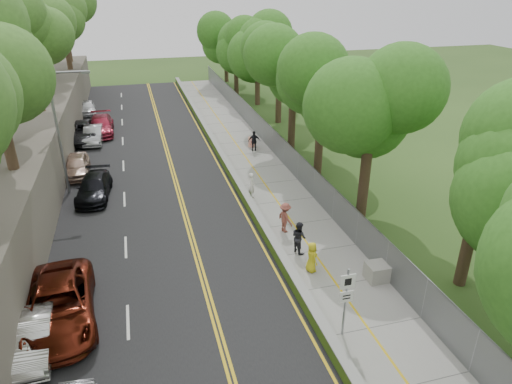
{
  "coord_description": "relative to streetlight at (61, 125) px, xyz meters",
  "views": [
    {
      "loc": [
        -6.0,
        -15.67,
        12.91
      ],
      "look_at": [
        0.5,
        8.0,
        1.4
      ],
      "focal_mm": 32.0,
      "sensor_mm": 36.0,
      "label": 1
    }
  ],
  "objects": [
    {
      "name": "ground",
      "position": [
        10.46,
        -14.0,
        -4.64
      ],
      "size": [
        140.0,
        140.0,
        0.0
      ],
      "primitive_type": "plane",
      "color": "#33511E",
      "rests_on": "ground"
    },
    {
      "name": "road",
      "position": [
        5.06,
        1.0,
        -4.62
      ],
      "size": [
        11.2,
        66.0,
        0.04
      ],
      "primitive_type": "cube",
      "color": "black",
      "rests_on": "ground"
    },
    {
      "name": "sidewalk",
      "position": [
        13.01,
        1.0,
        -4.61
      ],
      "size": [
        4.2,
        66.0,
        0.05
      ],
      "primitive_type": "cube",
      "color": "gray",
      "rests_on": "ground"
    },
    {
      "name": "jersey_barrier",
      "position": [
        10.71,
        1.0,
        -4.34
      ],
      "size": [
        0.42,
        66.0,
        0.6
      ],
      "primitive_type": "cube",
      "color": "#88F029",
      "rests_on": "ground"
    },
    {
      "name": "rock_embankment",
      "position": [
        -3.04,
        1.0,
        -2.64
      ],
      "size": [
        5.0,
        66.0,
        4.0
      ],
      "primitive_type": "cube",
      "color": "#595147",
      "rests_on": "ground"
    },
    {
      "name": "chainlink_fence",
      "position": [
        15.11,
        1.0,
        -3.64
      ],
      "size": [
        0.04,
        66.0,
        2.0
      ],
      "primitive_type": "cube",
      "color": "slate",
      "rests_on": "ground"
    },
    {
      "name": "trees_fenceside",
      "position": [
        17.46,
        1.0,
        2.36
      ],
      "size": [
        7.0,
        66.0,
        14.0
      ],
      "primitive_type": null,
      "color": "#3C8124",
      "rests_on": "ground"
    },
    {
      "name": "streetlight",
      "position": [
        0.0,
        0.0,
        0.0
      ],
      "size": [
        2.52,
        0.22,
        8.0
      ],
      "color": "gray",
      "rests_on": "ground"
    },
    {
      "name": "signpost",
      "position": [
        11.51,
        -17.02,
        -2.68
      ],
      "size": [
        0.62,
        0.09,
        3.1
      ],
      "color": "gray",
      "rests_on": "sidewalk"
    },
    {
      "name": "construction_barrel",
      "position": [
        13.74,
        5.59,
        -4.17
      ],
      "size": [
        0.51,
        0.51,
        0.84
      ],
      "primitive_type": "cylinder",
      "color": "#FF4A32",
      "rests_on": "sidewalk"
    },
    {
      "name": "concrete_block",
      "position": [
        14.76,
        -14.07,
        -4.18
      ],
      "size": [
        1.25,
        0.94,
        0.83
      ],
      "primitive_type": "cube",
      "rotation": [
        0.0,
        0.0,
        -0.01
      ],
      "color": "gray",
      "rests_on": "sidewalk"
    },
    {
      "name": "car_1",
      "position": [
        -0.14,
        -14.68,
        -3.94
      ],
      "size": [
        1.55,
        4.08,
        1.33
      ],
      "primitive_type": "imported",
      "rotation": [
        0.0,
        0.0,
        0.04
      ],
      "color": "silver",
      "rests_on": "road"
    },
    {
      "name": "car_2",
      "position": [
        0.65,
        -13.26,
        -3.76
      ],
      "size": [
        3.23,
        6.22,
        1.67
      ],
      "primitive_type": "imported",
      "rotation": [
        0.0,
        0.0,
        0.08
      ],
      "color": "#53170B",
      "rests_on": "road"
    },
    {
      "name": "car_3",
      "position": [
        1.46,
        -1.19,
        -3.91
      ],
      "size": [
        2.38,
        4.89,
        1.37
      ],
      "primitive_type": "imported",
      "rotation": [
        0.0,
        0.0,
        -0.1
      ],
      "color": "black",
      "rests_on": "road"
    },
    {
      "name": "car_4",
      "position": [
        0.1,
        3.05,
        -3.89
      ],
      "size": [
        1.74,
        4.21,
        1.43
      ],
      "primitive_type": "imported",
      "rotation": [
        0.0,
        0.0,
        0.01
      ],
      "color": "tan",
      "rests_on": "road"
    },
    {
      "name": "car_5",
      "position": [
        0.92,
        10.3,
        -3.9
      ],
      "size": [
        1.66,
        4.32,
        1.4
      ],
      "primitive_type": "imported",
      "rotation": [
        0.0,
        0.0,
        -0.04
      ],
      "color": "#A4A6AB",
      "rests_on": "road"
    },
    {
      "name": "car_6",
      "position": [
        -0.14,
        11.03,
        -3.8
      ],
      "size": [
        2.92,
        5.89,
        1.61
      ],
      "primitive_type": "imported",
      "rotation": [
        0.0,
        0.0,
        0.05
      ],
      "color": "black",
      "rests_on": "road"
    },
    {
      "name": "car_7",
      "position": [
        1.46,
        12.68,
        -3.82
      ],
      "size": [
        2.21,
        5.38,
        1.56
      ],
      "primitive_type": "imported",
      "rotation": [
        0.0,
        0.0,
        0.01
      ],
      "color": "maroon",
      "rests_on": "road"
    },
    {
      "name": "car_8",
      "position": [
        -0.14,
        20.15,
        -3.93
      ],
      "size": [
        1.99,
        4.09,
        1.34
      ],
      "primitive_type": "imported",
      "rotation": [
        0.0,
        0.0,
        0.1
      ],
      "color": "silver",
      "rests_on": "road"
    },
    {
      "name": "painter_0",
      "position": [
        11.91,
        -12.61,
        -3.81
      ],
      "size": [
        0.59,
        0.82,
        1.55
      ],
      "primitive_type": "imported",
      "rotation": [
        0.0,
        0.0,
        1.7
      ],
      "color": "gold",
      "rests_on": "sidewalk"
    },
    {
      "name": "painter_1",
      "position": [
        11.21,
        -4.1,
        -3.71
      ],
      "size": [
        0.64,
        0.76,
        1.77
      ],
      "primitive_type": "imported",
      "rotation": [
        0.0,
        0.0,
        1.17
      ],
      "color": "white",
      "rests_on": "sidewalk"
    },
    {
      "name": "painter_2",
      "position": [
        11.91,
        -10.84,
        -3.72
      ],
      "size": [
        0.89,
        1.0,
        1.73
      ],
      "primitive_type": "imported",
      "rotation": [
        0.0,
        0.0,
        1.89
      ],
      "color": "#222228",
      "rests_on": "sidewalk"
    },
    {
      "name": "painter_3",
      "position": [
        11.91,
        -8.66,
        -3.72
      ],
      "size": [
        0.96,
        1.27,
        1.74
      ],
      "primitive_type": "imported",
      "rotation": [
        0.0,
        0.0,
        1.89
      ],
      "color": "brown",
      "rests_on": "sidewalk"
    },
    {
      "name": "person_far",
      "position": [
        13.7,
        4.52,
        -3.75
      ],
      "size": [
        1.04,
        0.55,
        1.69
      ],
      "primitive_type": "imported",
      "rotation": [
        0.0,
        0.0,
        3.0
      ],
      "color": "black",
      "rests_on": "sidewalk"
    }
  ]
}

